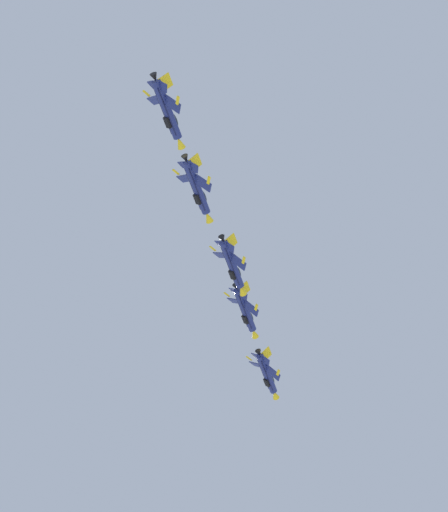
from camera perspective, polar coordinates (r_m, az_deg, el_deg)
The scene contains 5 objects.
fighter_jet_lead at distance 195.69m, azimuth 2.95°, elevation -8.05°, with size 7.91×15.96×7.21m.
fighter_jet_left_wing at distance 185.63m, azimuth 1.47°, elevation -3.75°, with size 7.84×15.96×7.29m.
fighter_jet_right_wing at distance 174.17m, azimuth 0.58°, elevation -0.65°, with size 7.89×15.96×7.23m.
fighter_jet_left_outer at distance 164.23m, azimuth -1.83°, elevation 4.59°, with size 8.13×15.96×6.98m.
fighter_jet_right_outer at distance 157.56m, azimuth -3.85°, elevation 9.80°, with size 7.73×15.96×7.39m.
Camera 1 is at (2.04, 0.32, 1.75)m, focal length 58.80 mm.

